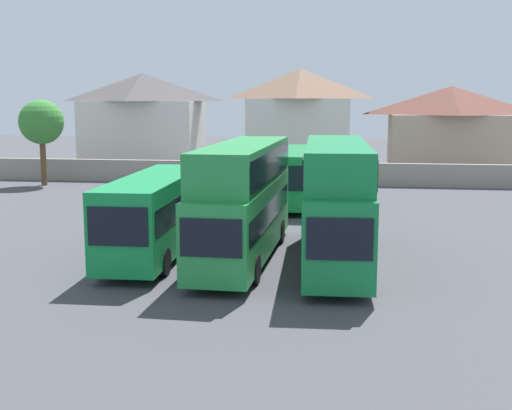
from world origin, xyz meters
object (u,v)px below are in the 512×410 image
bus_4 (241,173)px  house_terrace_right (450,130)px  house_terrace_left (143,122)px  bus_5 (301,174)px  bus_1 (156,211)px  tree_left_of_lot (41,123)px  bus_2 (244,195)px  bus_3 (336,196)px  house_terrace_centre (300,120)px

bus_4 → house_terrace_right: (15.56, 17.98, 1.98)m
house_terrace_left → bus_5: bearing=-48.5°
bus_4 → bus_5: size_ratio=0.96×
bus_1 → bus_4: 14.67m
bus_1 → bus_4: (1.35, 14.60, 0.03)m
house_terrace_right → tree_left_of_lot: bearing=-161.7°
tree_left_of_lot → house_terrace_left: bearing=67.7°
bus_1 → house_terrace_left: bearing=-163.3°
bus_2 → bus_3: (3.86, -0.23, 0.05)m
bus_3 → house_terrace_centre: 33.98m
bus_1 → bus_2: (3.84, -0.07, 0.78)m
bus_3 → house_terrace_left: bearing=-153.4°
bus_1 → bus_2: bus_2 is taller
bus_4 → bus_5: 3.83m
bus_2 → bus_4: size_ratio=1.15×
bus_2 → house_terrace_right: 35.19m
bus_1 → bus_3: bearing=86.2°
house_terrace_right → house_terrace_left: bearing=178.9°
bus_1 → bus_3: 7.75m
bus_5 → bus_2: bearing=-6.1°
bus_5 → house_terrace_right: house_terrace_right is taller
house_terrace_left → house_terrace_centre: (14.65, 0.25, 0.18)m
bus_1 → house_terrace_centre: (3.75, 33.39, 2.81)m
bus_4 → house_terrace_centre: (2.40, 18.78, 2.78)m
bus_3 → bus_4: (-6.35, 14.91, -0.80)m
bus_1 → house_terrace_left: house_terrace_left is taller
bus_2 → bus_4: bus_2 is taller
house_terrace_left → house_terrace_centre: house_terrace_centre is taller
bus_1 → house_terrace_centre: size_ratio=1.11×
house_terrace_right → bus_4: bearing=-130.9°
house_terrace_left → house_terrace_right: size_ratio=1.02×
bus_1 → house_terrace_right: bearing=151.1°
bus_3 → house_terrace_centre: size_ratio=1.23×
bus_2 → bus_3: bearing=88.1°
bus_4 → bus_5: bearing=96.5°
bus_5 → house_terrace_centre: 18.65m
house_terrace_centre → house_terrace_left: bearing=-179.0°
bus_5 → tree_left_of_lot: (-20.71, 6.84, 2.89)m
bus_5 → house_terrace_centre: bearing=-176.7°
bus_5 → house_terrace_right: bearing=145.1°
bus_4 → house_terrace_centre: house_terrace_centre is taller
bus_5 → house_terrace_centre: (-1.41, 18.39, 2.79)m
house_terrace_centre → house_terrace_right: (13.16, -0.80, -0.80)m
bus_1 → bus_2: 3.92m
house_terrace_centre → house_terrace_right: 13.21m
bus_4 → bus_3: bearing=23.7°
bus_1 → bus_2: bearing=87.5°
bus_5 → tree_left_of_lot: bearing=-109.4°
bus_2 → house_terrace_left: bearing=-154.5°
bus_5 → house_terrace_left: (-16.06, 18.14, 2.61)m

